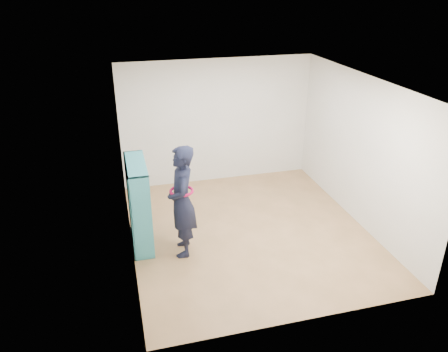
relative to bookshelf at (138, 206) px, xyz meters
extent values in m
plane|color=olive|center=(1.86, -0.14, -0.69)|extent=(4.50, 4.50, 0.00)
plane|color=white|center=(1.86, -0.14, 1.91)|extent=(4.50, 4.50, 0.00)
cube|color=silver|center=(-0.14, -0.14, 0.61)|extent=(0.02, 4.50, 2.60)
cube|color=silver|center=(3.86, -0.14, 0.61)|extent=(0.02, 4.50, 2.60)
cube|color=silver|center=(1.86, 2.11, 0.61)|extent=(4.00, 0.02, 2.60)
cube|color=silver|center=(1.86, -2.39, 0.61)|extent=(4.00, 0.02, 2.60)
cube|color=teal|center=(0.02, -0.52, 0.03)|extent=(0.31, 0.02, 1.43)
cube|color=teal|center=(0.02, 0.53, 0.03)|extent=(0.31, 0.02, 1.43)
cube|color=teal|center=(0.02, 0.01, -0.68)|extent=(0.31, 1.07, 0.02)
cube|color=teal|center=(0.02, 0.01, 0.73)|extent=(0.31, 1.07, 0.02)
cube|color=teal|center=(-0.12, 0.01, 0.03)|extent=(0.02, 1.07, 1.43)
cube|color=teal|center=(0.02, -0.17, 0.03)|extent=(0.29, 0.02, 1.39)
cube|color=teal|center=(0.02, 0.18, 0.03)|extent=(0.29, 0.02, 1.39)
cube|color=teal|center=(0.02, 0.01, -0.32)|extent=(0.29, 1.03, 0.02)
cube|color=teal|center=(0.02, 0.01, 0.03)|extent=(0.29, 1.03, 0.02)
cube|color=teal|center=(0.02, 0.01, 0.37)|extent=(0.29, 1.03, 0.02)
cube|color=beige|center=(0.04, -0.34, -0.62)|extent=(0.20, 0.13, 0.08)
cube|color=black|center=(0.05, -0.39, -0.22)|extent=(0.16, 0.14, 0.18)
cube|color=maroon|center=(0.05, -0.39, 0.16)|extent=(0.16, 0.14, 0.25)
cube|color=silver|center=(0.04, -0.34, 0.41)|extent=(0.20, 0.13, 0.05)
cube|color=navy|center=(0.05, -0.05, -0.53)|extent=(0.16, 0.14, 0.26)
cube|color=brown|center=(0.05, -0.05, -0.18)|extent=(0.16, 0.14, 0.26)
cube|color=#BFB28C|center=(0.04, 0.00, 0.07)|extent=(0.20, 0.13, 0.08)
cube|color=#26594C|center=(0.05, -0.05, 0.49)|extent=(0.16, 0.14, 0.22)
cube|color=beige|center=(0.05, 0.30, -0.54)|extent=(0.16, 0.14, 0.24)
cube|color=black|center=(0.04, 0.34, -0.27)|extent=(0.20, 0.13, 0.08)
cube|color=maroon|center=(0.05, 0.30, 0.14)|extent=(0.16, 0.14, 0.20)
cube|color=silver|center=(0.05, 0.30, 0.49)|extent=(0.16, 0.14, 0.21)
imported|color=black|center=(0.66, -0.45, 0.21)|extent=(0.52, 0.71, 1.81)
torus|color=#AF0D44|center=(0.66, -0.45, 0.40)|extent=(0.42, 0.42, 0.04)
cube|color=silver|center=(0.52, -0.36, 0.33)|extent=(0.03, 0.09, 0.13)
cube|color=black|center=(0.52, -0.36, 0.33)|extent=(0.02, 0.09, 0.13)
camera|label=1|loc=(-0.23, -6.34, 3.38)|focal=35.00mm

